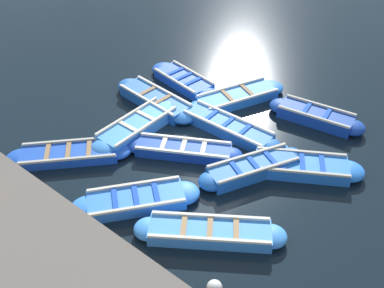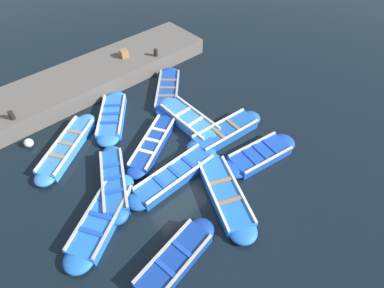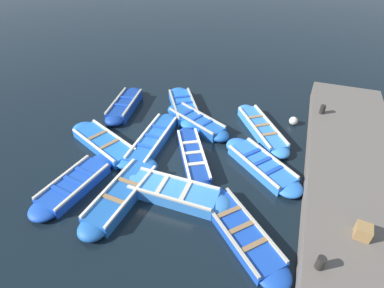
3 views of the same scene
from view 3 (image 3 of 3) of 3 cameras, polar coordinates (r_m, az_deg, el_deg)
The scene contains 18 objects.
ground_plane at distance 11.22m, azimuth -4.04°, elevation -1.78°, with size 120.00×120.00×0.00m, color black.
boat_mid_row at distance 13.66m, azimuth -1.58°, elevation 7.17°, with size 2.63×3.53×0.42m.
boat_far_corner at distance 12.50m, azimuth 13.08°, elevation 2.85°, with size 2.79×3.57×0.40m.
boat_centre at distance 9.67m, azimuth -13.21°, elevation -9.37°, with size 1.15×3.70×0.45m.
boat_near_quay at distance 8.74m, azimuth 9.18°, elevation -16.02°, with size 3.34×3.22×0.35m.
boat_inner_gap at distance 11.89m, azimuth -16.44°, elevation 0.14°, with size 3.83×2.37×0.39m.
boat_stern_in at distance 10.80m, azimuth 0.17°, elevation -2.35°, with size 2.37×3.48×0.39m.
boat_tucked at distance 14.03m, azimuth -12.68°, elevation 7.20°, with size 1.27×3.34×0.46m.
boat_outer_left at distance 11.62m, azimuth -7.46°, elevation 0.72°, with size 0.87×3.86×0.43m.
boat_end_of_row at distance 10.74m, azimuth 13.09°, elevation -3.90°, with size 3.27×2.86×0.38m.
boat_alongside at distance 12.53m, azimuth 0.86°, elevation 4.23°, with size 3.34×2.20×0.47m.
boat_outer_right at distance 9.49m, azimuth -3.51°, elevation -9.25°, with size 3.70×1.00×0.46m.
boat_bow_out at distance 10.48m, azimuth -21.52°, elevation -7.22°, with size 1.45×3.39×0.39m.
quay_wall at distance 10.68m, azimuth 28.39°, elevation -6.99°, with size 2.85×12.72×0.78m.
bollard_north at distance 7.73m, azimuth 23.29°, elevation -20.08°, with size 0.20×0.20×0.35m, color black.
bollard_mid_north at distance 13.02m, azimuth 23.62°, elevation 6.07°, with size 0.20×0.20×0.35m, color black.
wooden_crate at distance 8.70m, azimuth 29.81°, elevation -14.26°, with size 0.36×0.36×0.36m, color olive.
buoy_orange_near at distance 13.35m, azimuth 18.76°, elevation 4.20°, with size 0.36×0.36×0.36m, color silver.
Camera 3 is at (3.62, -7.88, 7.13)m, focal length 28.00 mm.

